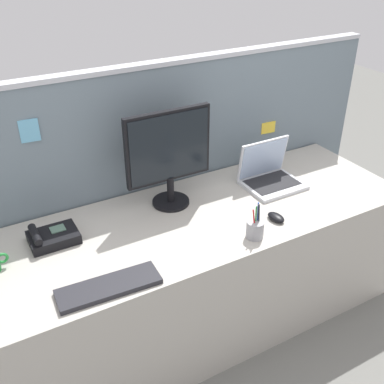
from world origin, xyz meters
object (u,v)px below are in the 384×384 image
pen_cup (255,229)px  laptop (269,174)px  keyboard_main (109,287)px  desk_phone (52,237)px  desktop_monitor (169,153)px  computer_mouse_right_hand (276,217)px

pen_cup → laptop: bearing=45.8°
keyboard_main → desk_phone: bearing=108.5°
laptop → keyboard_main: (-1.09, -0.38, -0.05)m
desktop_monitor → computer_mouse_right_hand: (0.38, -0.41, -0.27)m
desktop_monitor → desk_phone: desktop_monitor is taller
pen_cup → computer_mouse_right_hand: bearing=19.7°
desktop_monitor → desk_phone: size_ratio=2.31×
keyboard_main → computer_mouse_right_hand: (0.90, 0.07, 0.01)m
desktop_monitor → pen_cup: (0.21, -0.47, -0.24)m
keyboard_main → pen_cup: pen_cup is taller
desktop_monitor → laptop: (0.58, -0.09, -0.23)m
laptop → computer_mouse_right_hand: laptop is taller
keyboard_main → desktop_monitor: bearing=45.7°
desk_phone → pen_cup: bearing=-26.8°
computer_mouse_right_hand → desk_phone: bearing=154.7°
desk_phone → computer_mouse_right_hand: bearing=-19.6°
desktop_monitor → desk_phone: (-0.63, -0.05, -0.26)m
desktop_monitor → desk_phone: bearing=-175.9°
computer_mouse_right_hand → pen_cup: pen_cup is taller
computer_mouse_right_hand → pen_cup: 0.19m
keyboard_main → computer_mouse_right_hand: 0.90m
laptop → desk_phone: size_ratio=1.43×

